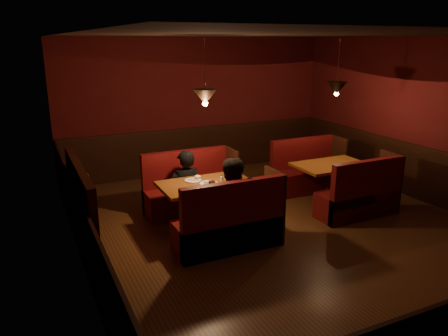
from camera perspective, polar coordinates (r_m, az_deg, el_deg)
name	(u,v)px	position (r m, az deg, el deg)	size (l,w,h in m)	color
room	(268,165)	(6.49, 5.74, 0.37)	(6.02, 7.02, 2.92)	#492410
main_table	(207,194)	(6.68, -2.23, -3.36)	(1.40, 0.85, 0.98)	brown
main_bench_far	(190,193)	(7.47, -4.48, -3.24)	(1.54, 0.55, 1.05)	#55110D
main_bench_near	(231,227)	(6.11, 0.90, -7.77)	(1.54, 0.55, 1.05)	#55110D
second_table	(331,174)	(8.02, 13.75, -0.75)	(1.28, 0.82, 0.72)	brown
second_bench_far	(306,174)	(8.68, 10.67, -0.74)	(1.42, 0.53, 1.01)	#55110D
second_bench_near	(361,198)	(7.57, 17.42, -3.80)	(1.42, 0.53, 1.01)	#55110D
diner_a	(185,174)	(7.07, -5.10, -0.82)	(0.55, 0.36, 1.50)	black
diner_b	(236,190)	(6.14, 1.56, -2.87)	(0.79, 0.61, 1.62)	black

